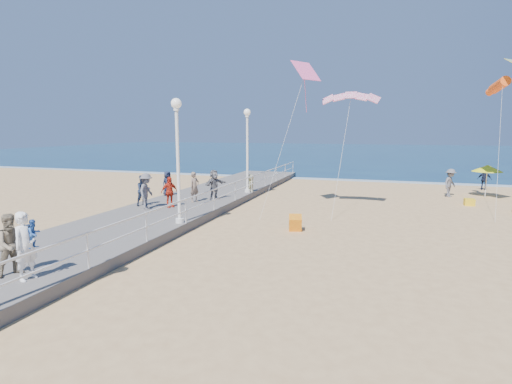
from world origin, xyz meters
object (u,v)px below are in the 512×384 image
(lamp_post_mid, at_px, (178,148))
(spectator_3, at_px, (169,192))
(spectator_5, at_px, (214,184))
(woman_holding_toddler, at_px, (26,246))
(spectator_7, at_px, (143,190))
(beach_walker_b, at_px, (485,179))
(lamp_post_far, at_px, (247,142))
(spectator_4, at_px, (168,183))
(spectator_1, at_px, (12,244))
(beach_walker_a, at_px, (450,183))
(beach_umbrella, at_px, (487,168))
(spectator_6, at_px, (194,187))
(beach_walker_c, at_px, (251,186))
(spectator_2, at_px, (146,191))
(box_kite, at_px, (295,224))
(toddler_held, at_px, (34,234))
(beach_chair_left, at_px, (469,202))

(lamp_post_mid, xyz_separation_m, spectator_3, (-2.22, 2.99, -2.46))
(spectator_5, bearing_deg, woman_holding_toddler, -157.42)
(spectator_5, relative_size, spectator_7, 1.06)
(beach_walker_b, bearing_deg, spectator_7, 52.41)
(lamp_post_far, bearing_deg, spectator_5, -107.82)
(spectator_7, bearing_deg, spectator_4, 36.81)
(spectator_1, bearing_deg, beach_walker_a, -11.96)
(spectator_1, height_order, beach_walker_a, spectator_1)
(lamp_post_mid, height_order, beach_umbrella, lamp_post_mid)
(lamp_post_far, distance_m, woman_holding_toddler, 16.37)
(spectator_6, bearing_deg, beach_walker_c, 0.11)
(spectator_2, bearing_deg, box_kite, -104.66)
(woman_holding_toddler, xyz_separation_m, spectator_6, (-1.02, 12.01, -0.09))
(spectator_1, bearing_deg, spectator_5, 20.32)
(lamp_post_far, relative_size, beach_walker_a, 2.84)
(lamp_post_far, height_order, beach_walker_a, lamp_post_far)
(spectator_1, bearing_deg, toddler_held, -68.48)
(beach_walker_c, bearing_deg, woman_holding_toddler, -11.12)
(spectator_6, relative_size, beach_walker_c, 1.10)
(beach_walker_a, distance_m, box_kite, 14.34)
(spectator_7, height_order, beach_chair_left, spectator_7)
(lamp_post_mid, bearing_deg, woman_holding_toddler, -95.27)
(lamp_post_mid, height_order, spectator_6, lamp_post_mid)
(spectator_4, bearing_deg, beach_walker_c, -30.48)
(spectator_2, xyz_separation_m, spectator_3, (0.90, 0.73, -0.11))
(box_kite, bearing_deg, beach_walker_c, 107.46)
(lamp_post_mid, bearing_deg, beach_walker_c, 89.43)
(lamp_post_far, xyz_separation_m, beach_walker_c, (0.09, 0.35, -2.89))
(beach_walker_b, distance_m, box_kite, 19.34)
(lamp_post_far, xyz_separation_m, spectator_7, (-3.79, -6.01, -2.45))
(spectator_6, distance_m, beach_chair_left, 16.09)
(spectator_2, xyz_separation_m, spectator_5, (2.14, 3.68, -0.05))
(lamp_post_far, xyz_separation_m, toddler_held, (-0.51, -16.04, -2.01))
(woman_holding_toddler, height_order, spectator_1, woman_holding_toddler)
(spectator_1, bearing_deg, beach_umbrella, -15.18)
(spectator_7, bearing_deg, spectator_1, -137.35)
(spectator_2, distance_m, beach_chair_left, 18.46)
(woman_holding_toddler, relative_size, beach_walker_b, 1.18)
(beach_walker_a, bearing_deg, spectator_3, 158.23)
(lamp_post_mid, height_order, beach_walker_a, lamp_post_mid)
(beach_walker_c, bearing_deg, beach_walker_b, 110.39)
(spectator_1, relative_size, beach_umbrella, 0.82)
(spectator_6, bearing_deg, spectator_7, 152.37)
(toddler_held, height_order, beach_walker_c, toddler_held)
(woman_holding_toddler, distance_m, spectator_5, 13.15)
(lamp_post_far, relative_size, beach_chair_left, 9.67)
(toddler_held, relative_size, beach_walker_c, 0.52)
(toddler_held, relative_size, spectator_7, 0.49)
(spectator_5, height_order, spectator_7, spectator_5)
(beach_walker_b, bearing_deg, lamp_post_mid, 63.87)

